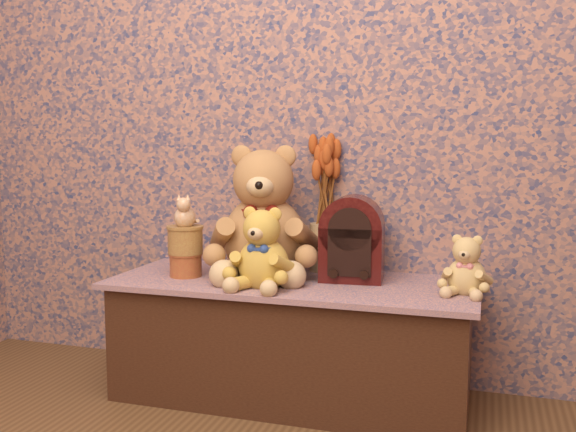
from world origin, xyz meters
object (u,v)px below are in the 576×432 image
teddy_medium (263,244)px  ceramic_vase (324,247)px  biscuit_tin_lower (186,265)px  cathedral_radio (352,238)px  teddy_small (467,262)px  cat_figurine (185,210)px  teddy_large (264,206)px

teddy_medium → ceramic_vase: (0.13, 0.33, -0.06)m
ceramic_vase → biscuit_tin_lower: 0.53m
ceramic_vase → cathedral_radio: bearing=-44.3°
teddy_small → ceramic_vase: size_ratio=1.14×
cathedral_radio → biscuit_tin_lower: cathedral_radio is taller
teddy_small → cat_figurine: size_ratio=1.69×
teddy_small → cathedral_radio: size_ratio=0.68×
teddy_small → biscuit_tin_lower: size_ratio=1.77×
biscuit_tin_lower → cat_figurine: 0.21m
teddy_large → teddy_small: 0.76m
teddy_small → ceramic_vase: teddy_small is taller
biscuit_tin_lower → cat_figurine: bearing=0.0°
teddy_large → biscuit_tin_lower: bearing=-167.9°
ceramic_vase → biscuit_tin_lower: bearing=-151.3°
ceramic_vase → teddy_small: bearing=-22.9°
cathedral_radio → ceramic_vase: cathedral_radio is taller
teddy_large → cat_figurine: 0.29m
ceramic_vase → cat_figurine: (-0.47, -0.26, 0.16)m
teddy_large → cathedral_radio: bearing=-14.0°
teddy_large → ceramic_vase: size_ratio=2.82×
teddy_large → teddy_small: teddy_large is taller
ceramic_vase → cat_figurine: bearing=-151.3°
teddy_small → cat_figurine: cat_figurine is taller
biscuit_tin_lower → teddy_medium: bearing=-12.4°
cathedral_radio → cat_figurine: cat_figurine is taller
teddy_small → biscuit_tin_lower: teddy_small is taller
cathedral_radio → cat_figurine: bearing=-173.9°
cat_figurine → teddy_medium: bearing=-31.4°
teddy_medium → ceramic_vase: bearing=70.8°
teddy_small → cathedral_radio: cathedral_radio is taller
cathedral_radio → teddy_small: bearing=-18.1°
teddy_large → cat_figurine: bearing=-167.9°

